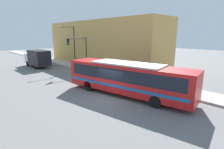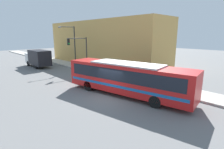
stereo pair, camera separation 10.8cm
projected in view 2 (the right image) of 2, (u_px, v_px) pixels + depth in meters
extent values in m
plane|color=slate|center=(112.00, 97.00, 15.83)|extent=(120.00, 120.00, 0.00)
cube|color=#B7B2A8|center=(64.00, 63.00, 34.01)|extent=(2.94, 70.00, 0.18)
cube|color=tan|center=(101.00, 43.00, 31.87)|extent=(6.00, 26.02, 7.86)
cube|color=red|center=(126.00, 78.00, 15.91)|extent=(4.69, 12.37, 2.48)
cube|color=black|center=(127.00, 73.00, 15.81)|extent=(4.56, 11.43, 1.04)
cube|color=#19599E|center=(126.00, 84.00, 16.03)|extent=(4.65, 11.90, 0.24)
cube|color=silver|center=(127.00, 64.00, 15.62)|extent=(3.53, 6.97, 0.16)
cylinder|color=black|center=(103.00, 81.00, 19.26)|extent=(0.45, 1.02, 0.99)
cylinder|color=black|center=(88.00, 86.00, 17.45)|extent=(0.45, 1.02, 0.99)
cylinder|color=black|center=(166.00, 94.00, 15.14)|extent=(0.45, 1.02, 0.99)
cylinder|color=black|center=(155.00, 102.00, 13.33)|extent=(0.45, 1.02, 0.99)
cube|color=black|center=(40.00, 58.00, 29.61)|extent=(2.27, 4.68, 2.47)
cube|color=silver|center=(33.00, 58.00, 32.01)|extent=(2.16, 1.82, 1.74)
cylinder|color=black|center=(28.00, 63.00, 31.31)|extent=(0.25, 0.90, 0.90)
cylinder|color=black|center=(36.00, 66.00, 28.61)|extent=(0.25, 0.90, 0.90)
cylinder|color=gold|center=(119.00, 75.00, 22.09)|extent=(0.25, 0.25, 0.60)
sphere|color=gold|center=(119.00, 72.00, 22.01)|extent=(0.24, 0.24, 0.24)
cylinder|color=gold|center=(119.00, 75.00, 21.99)|extent=(0.11, 0.15, 0.11)
cylinder|color=#2D2D2D|center=(87.00, 54.00, 26.72)|extent=(0.16, 0.16, 4.93)
cylinder|color=#2D2D2D|center=(77.00, 38.00, 25.13)|extent=(3.20, 0.11, 0.11)
cube|color=black|center=(68.00, 42.00, 24.30)|extent=(0.30, 0.24, 0.90)
sphere|color=#19D83F|center=(69.00, 44.00, 24.25)|extent=(0.18, 0.18, 0.18)
cylinder|color=#2D2D2D|center=(102.00, 70.00, 24.39)|extent=(0.06, 0.06, 0.96)
cylinder|color=#4C4C51|center=(102.00, 66.00, 24.26)|extent=(0.14, 0.14, 0.22)
cylinder|color=#2D2D2D|center=(75.00, 47.00, 29.06)|extent=(0.18, 0.18, 6.61)
cylinder|color=#2D2D2D|center=(67.00, 27.00, 27.50)|extent=(2.55, 0.11, 0.11)
ellipsoid|color=gray|center=(59.00, 27.00, 26.67)|extent=(0.56, 0.28, 0.20)
cylinder|color=slate|center=(95.00, 68.00, 26.46)|extent=(0.28, 0.28, 0.75)
cylinder|color=#2659A5|center=(95.00, 64.00, 26.30)|extent=(0.34, 0.34, 0.62)
sphere|color=tan|center=(95.00, 61.00, 26.21)|extent=(0.20, 0.20, 0.20)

